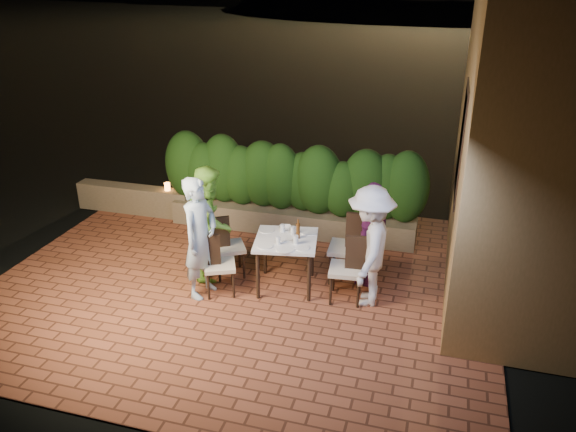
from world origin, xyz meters
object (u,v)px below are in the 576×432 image
at_px(beer_bottle, 298,229).
at_px(chair_left_front, 220,264).
at_px(parapet_lamp, 167,187).
at_px(diner_green, 210,222).
at_px(chair_right_front, 346,268).
at_px(diner_purple, 372,234).
at_px(chair_right_back, 347,247).
at_px(diner_blue, 200,238).
at_px(dining_table, 286,263).
at_px(chair_left_back, 229,246).
at_px(bowl, 285,228).
at_px(diner_white, 370,247).

distance_m(beer_bottle, chair_left_front, 1.17).
bearing_deg(parapet_lamp, diner_green, -47.25).
relative_size(chair_right_front, diner_purple, 0.63).
xyz_separation_m(chair_right_back, diner_blue, (-1.83, -0.91, 0.32)).
xyz_separation_m(dining_table, chair_right_front, (0.87, -0.09, 0.11)).
bearing_deg(diner_green, chair_left_front, -162.59).
bearing_deg(dining_table, diner_blue, -155.40).
relative_size(chair_left_back, chair_right_back, 0.88).
height_order(beer_bottle, chair_left_front, beer_bottle).
xyz_separation_m(chair_right_front, diner_green, (-2.02, 0.18, 0.35)).
relative_size(chair_right_front, diner_green, 0.58).
distance_m(beer_bottle, diner_blue, 1.33).
bearing_deg(bowl, chair_right_back, 9.23).
xyz_separation_m(beer_bottle, diner_purple, (0.97, 0.39, -0.13)).
xyz_separation_m(diner_blue, diner_purple, (2.17, 0.94, -0.09)).
height_order(chair_right_back, parapet_lamp, chair_right_back).
distance_m(beer_bottle, diner_purple, 1.05).
distance_m(chair_right_front, diner_purple, 0.67).
relative_size(bowl, parapet_lamp, 1.28).
bearing_deg(chair_left_front, diner_green, 99.73).
bearing_deg(chair_left_back, diner_blue, -136.31).
xyz_separation_m(beer_bottle, diner_white, (1.01, -0.14, -0.06)).
height_order(chair_left_back, parapet_lamp, chair_left_back).
height_order(chair_right_back, diner_green, diner_green).
relative_size(chair_left_front, diner_blue, 0.52).
distance_m(chair_left_back, diner_white, 2.09).
bearing_deg(bowl, chair_left_front, -136.73).
height_order(beer_bottle, chair_right_back, chair_right_back).
height_order(chair_left_back, chair_right_front, chair_right_front).
bearing_deg(diner_green, diner_blue, 173.46).
bearing_deg(chair_right_front, bowl, -27.72).
height_order(chair_left_front, diner_purple, diner_purple).
xyz_separation_m(dining_table, diner_blue, (-1.05, -0.48, 0.48)).
height_order(chair_right_front, diner_blue, diner_blue).
bearing_deg(beer_bottle, chair_left_back, 177.80).
height_order(diner_green, diner_purple, diner_green).
height_order(chair_left_back, diner_blue, diner_blue).
distance_m(chair_left_back, diner_blue, 0.72).
xyz_separation_m(chair_left_front, chair_left_back, (-0.07, 0.51, 0.02)).
distance_m(chair_right_back, diner_blue, 2.07).
xyz_separation_m(beer_bottle, bowl, (-0.24, 0.22, -0.12)).
relative_size(chair_left_back, diner_blue, 0.55).
height_order(beer_bottle, diner_white, diner_white).
distance_m(dining_table, chair_right_back, 0.90).
bearing_deg(parapet_lamp, diner_purple, -19.22).
xyz_separation_m(dining_table, parapet_lamp, (-2.74, 1.80, 0.20)).
xyz_separation_m(chair_left_front, diner_green, (-0.33, 0.49, 0.38)).
distance_m(dining_table, parapet_lamp, 3.28).
bearing_deg(bowl, chair_left_back, -167.11).
height_order(beer_bottle, chair_left_back, beer_bottle).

